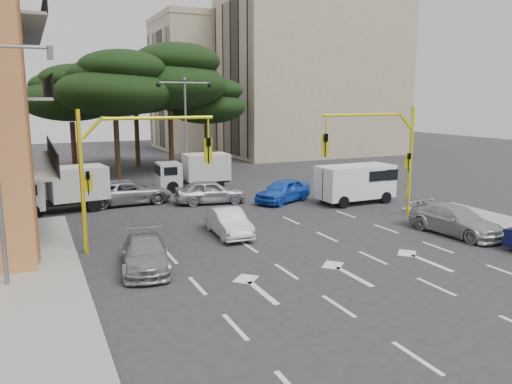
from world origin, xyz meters
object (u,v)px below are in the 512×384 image
Objects in this scene: car_white_hatch at (228,222)px; box_truck_a at (61,190)px; car_silver_cross_b at (210,192)px; car_blue_compact at (283,191)px; street_lamp_center at (185,113)px; van_white at (355,184)px; box_truck_b at (194,172)px; car_silver_cross_a at (129,192)px; signal_mast_left at (126,160)px; street_lamp_left at (2,151)px; car_silver_wagon at (145,253)px; car_silver_parked at (456,220)px; signal_mast_right at (385,147)px.

box_truck_a is at bearing 131.60° from car_white_hatch.
car_blue_compact is at bearing -100.06° from car_silver_cross_b.
street_lamp_center reaches higher than van_white.
car_silver_cross_a is at bearing 124.81° from box_truck_b.
box_truck_a is (-9.00, -5.19, -4.14)m from street_lamp_center.
car_silver_cross_a is (1.75, 9.51, -3.15)m from signal_mast_left.
car_blue_compact is 13.18m from box_truck_a.
car_silver_wagon is at bearing 0.47° from street_lamp_left.
street_lamp_center is 1.64× the size of car_silver_parked.
car_silver_cross_a is 6.12m from box_truck_b.
car_silver_wagon is at bearing -88.66° from signal_mast_left.
signal_mast_left is 9.46m from box_truck_a.
box_truck_b is at bearing 2.88° from car_silver_cross_b.
car_silver_cross_b is (1.67, 7.34, 0.10)m from car_white_hatch.
box_truck_a is (-2.26, 11.78, 0.66)m from car_silver_wagon.
car_silver_parked is 0.91× the size of box_truck_a.
street_lamp_center is at bearing 64.09° from signal_mast_left.
signal_mast_left is 10.37m from car_silver_cross_b.
car_white_hatch is 0.81× the size of van_white.
car_silver_cross_a reaches higher than car_silver_parked.
street_lamp_left is 12.52m from box_truck_a.
car_silver_cross_b is at bearing 133.79° from signal_mast_right.
street_lamp_left is 19.60m from car_silver_parked.
car_white_hatch is at bearing -98.71° from street_lamp_center.
signal_mast_left is at bearing 149.11° from car_silver_cross_b.
street_lamp_center is 2.00× the size of car_white_hatch.
car_silver_parked is (8.30, -11.73, -0.05)m from car_silver_cross_b.
box_truck_a is at bearing 90.79° from car_silver_cross_b.
box_truck_a is (-12.88, 2.77, 0.56)m from car_blue_compact.
signal_mast_left is at bearing 180.00° from signal_mast_right.
street_lamp_center is 1.82× the size of car_silver_wagon.
car_blue_compact is (5.99, 5.83, 0.09)m from car_white_hatch.
car_silver_cross_b reaches higher than car_silver_wagon.
car_silver_cross_a is (1.68, 12.46, 0.12)m from car_silver_wagon.
car_silver_cross_b reaches higher than car_white_hatch.
signal_mast_left is 5.46m from street_lamp_left.
signal_mast_right is 1.15× the size of box_truck_a.
box_truck_a is at bearing -129.16° from car_blue_compact.
signal_mast_right is 10.93m from car_silver_cross_b.
van_white is (8.31, -3.55, 0.46)m from car_silver_cross_b.
car_blue_compact is 4.58m from car_silver_cross_b.
street_lamp_left is at bearing -169.59° from car_silver_wagon.
street_lamp_left is at bearing -157.80° from car_white_hatch.
signal_mast_right is 1.26× the size of car_silver_parked.
car_blue_compact is 10.97m from car_silver_parked.
car_silver_wagon is 12.25m from car_silver_cross_b.
car_silver_cross_b is at bearing 119.05° from car_silver_parked.
car_silver_parked is (9.97, -4.38, 0.05)m from car_white_hatch.
signal_mast_left is at bearing -76.17° from van_white.
street_lamp_left reaches higher than street_lamp_center.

